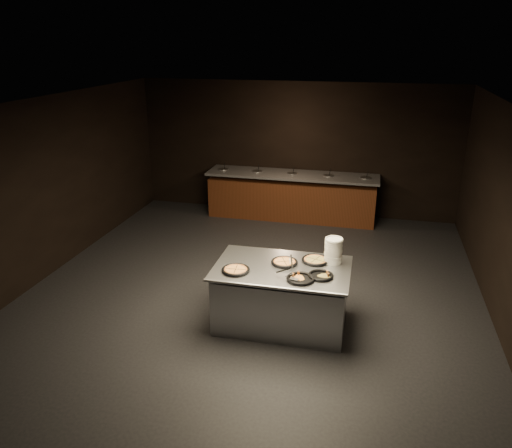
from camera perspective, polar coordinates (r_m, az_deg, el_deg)
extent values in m
cube|color=black|center=(7.93, -0.35, -7.87)|extent=(7.00, 8.00, 0.01)
cube|color=black|center=(7.02, -0.40, 13.49)|extent=(7.00, 8.00, 0.01)
cube|color=black|center=(11.14, 4.59, 8.53)|extent=(7.00, 0.01, 2.90)
cube|color=black|center=(3.98, -14.83, -16.08)|extent=(7.00, 0.01, 2.90)
cube|color=black|center=(8.83, -23.11, 3.66)|extent=(0.01, 8.00, 2.90)
cube|color=black|center=(7.39, 27.07, -0.10)|extent=(0.01, 8.00, 2.90)
cube|color=#5A2615|center=(10.99, 4.09, 2.86)|extent=(3.60, 0.75, 0.85)
cube|color=#5B5A5F|center=(10.84, 4.16, 5.62)|extent=(3.70, 0.83, 0.05)
cube|color=#381A0C|center=(11.12, 4.04, 0.96)|extent=(3.60, 0.69, 0.08)
cylinder|color=silver|center=(11.18, -3.74, 6.12)|extent=(0.22, 0.22, 0.08)
cylinder|color=#556F2C|center=(11.18, -3.74, 6.25)|extent=(0.19, 0.19, 0.02)
cylinder|color=black|center=(11.13, -3.63, 6.64)|extent=(0.04, 0.10, 0.19)
cylinder|color=silver|center=(10.98, 0.15, 5.90)|extent=(0.22, 0.22, 0.08)
cylinder|color=#556F2C|center=(10.98, 0.15, 6.03)|extent=(0.19, 0.19, 0.02)
cylinder|color=black|center=(10.93, 0.28, 6.42)|extent=(0.04, 0.10, 0.19)
cylinder|color=silver|center=(10.84, 4.16, 5.64)|extent=(0.22, 0.22, 0.08)
cylinder|color=#556F2C|center=(10.83, 4.16, 5.77)|extent=(0.19, 0.19, 0.02)
cylinder|color=black|center=(10.79, 4.32, 6.17)|extent=(0.04, 0.10, 0.19)
cylinder|color=silver|center=(10.75, 8.26, 5.35)|extent=(0.22, 0.22, 0.08)
cylinder|color=#556F2C|center=(10.74, 8.26, 5.48)|extent=(0.19, 0.19, 0.02)
cylinder|color=black|center=(10.70, 8.44, 5.88)|extent=(0.04, 0.10, 0.19)
cylinder|color=silver|center=(10.71, 12.40, 5.03)|extent=(0.22, 0.22, 0.08)
cylinder|color=#556F2C|center=(10.70, 12.41, 5.15)|extent=(0.19, 0.19, 0.02)
cylinder|color=black|center=(10.66, 12.60, 5.55)|extent=(0.04, 0.10, 0.19)
cube|color=silver|center=(6.97, 2.94, -8.47)|extent=(1.75, 1.08, 0.78)
cube|color=silver|center=(6.76, 3.01, -5.07)|extent=(1.83, 1.16, 0.04)
cylinder|color=silver|center=(6.26, 2.03, -7.29)|extent=(1.82, 0.06, 0.04)
cylinder|color=white|center=(6.88, 8.84, -3.03)|extent=(0.24, 0.24, 0.35)
cylinder|color=black|center=(6.63, -2.34, -5.36)|extent=(0.35, 0.35, 0.01)
torus|color=black|center=(6.62, -2.34, -5.24)|extent=(0.37, 0.37, 0.04)
torus|color=#A04D29|center=(6.62, -2.34, -5.22)|extent=(0.31, 0.31, 0.03)
cylinder|color=#E7A854|center=(6.62, -2.34, -5.24)|extent=(0.27, 0.27, 0.02)
cube|color=black|center=(6.62, -2.34, -5.17)|extent=(0.03, 0.27, 0.00)
cube|color=black|center=(6.62, -2.34, -5.17)|extent=(0.27, 0.03, 0.00)
cylinder|color=black|center=(6.85, 3.27, -4.47)|extent=(0.34, 0.34, 0.01)
torus|color=black|center=(6.84, 3.27, -4.34)|extent=(0.37, 0.37, 0.04)
torus|color=#A04D29|center=(6.84, 3.27, -4.33)|extent=(0.30, 0.30, 0.03)
cylinder|color=#E7A854|center=(6.84, 3.27, -4.34)|extent=(0.26, 0.26, 0.02)
cube|color=black|center=(6.84, 3.27, -4.28)|extent=(0.11, 0.24, 0.00)
cube|color=black|center=(6.84, 3.27, -4.28)|extent=(0.24, 0.11, 0.00)
cylinder|color=black|center=(6.95, 6.80, -4.21)|extent=(0.35, 0.35, 0.01)
torus|color=black|center=(6.94, 6.81, -4.09)|extent=(0.38, 0.38, 0.04)
torus|color=#A04D29|center=(6.94, 6.81, -4.07)|extent=(0.32, 0.32, 0.03)
cylinder|color=tan|center=(6.94, 6.81, -4.09)|extent=(0.27, 0.27, 0.02)
cube|color=black|center=(6.94, 6.81, -4.02)|extent=(0.26, 0.11, 0.00)
cube|color=black|center=(6.94, 6.81, -4.02)|extent=(0.11, 0.26, 0.00)
cylinder|color=black|center=(6.42, 5.11, -6.33)|extent=(0.34, 0.34, 0.01)
torus|color=black|center=(6.41, 5.12, -6.21)|extent=(0.37, 0.37, 0.04)
cylinder|color=black|center=(6.53, 7.42, -5.96)|extent=(0.31, 0.31, 0.01)
torus|color=black|center=(6.52, 7.42, -5.83)|extent=(0.33, 0.33, 0.04)
cube|color=silver|center=(6.87, 3.73, -4.27)|extent=(0.12, 0.13, 0.00)
cylinder|color=black|center=(6.71, 4.09, -4.24)|extent=(0.08, 0.18, 0.13)
cylinder|color=silver|center=(6.79, 3.91, -4.34)|extent=(0.04, 0.09, 0.08)
cube|color=silver|center=(6.41, 4.42, -6.22)|extent=(0.13, 0.11, 0.00)
cylinder|color=black|center=(6.43, 3.13, -5.32)|extent=(0.20, 0.08, 0.13)
cylinder|color=silver|center=(6.42, 3.77, -5.86)|extent=(0.10, 0.04, 0.08)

